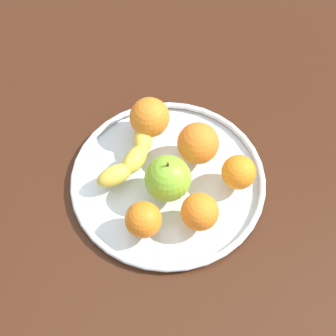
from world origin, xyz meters
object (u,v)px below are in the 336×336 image
(fruit_bowl, at_px, (168,179))
(apple, at_px, (168,178))
(orange_center, at_px, (150,117))
(orange_back_left, at_px, (143,220))
(orange_back_right, at_px, (200,212))
(orange_front_right, at_px, (239,172))
(orange_front_left, at_px, (198,143))
(banana, at_px, (131,156))

(fruit_bowl, bearing_deg, apple, -168.43)
(orange_center, relative_size, orange_back_left, 1.22)
(fruit_bowl, height_order, orange_back_right, orange_back_right)
(orange_center, xyz_separation_m, orange_front_right, (-0.08, -0.18, -0.01))
(orange_center, height_order, orange_front_right, orange_center)
(orange_back_right, bearing_deg, orange_front_left, 11.76)
(apple, height_order, orange_back_right, apple)
(banana, relative_size, apple, 1.86)
(orange_back_right, distance_m, orange_back_left, 0.10)
(orange_back_left, bearing_deg, apple, -16.33)
(banana, height_order, orange_center, orange_center)
(apple, bearing_deg, orange_center, 26.58)
(fruit_bowl, xyz_separation_m, apple, (-0.03, -0.01, 0.05))
(banana, distance_m, apple, 0.10)
(orange_center, distance_m, orange_front_right, 0.20)
(orange_center, relative_size, orange_back_right, 1.18)
(banana, bearing_deg, orange_front_left, -51.99)
(orange_center, bearing_deg, apple, -153.42)
(orange_center, relative_size, orange_front_left, 0.99)
(apple, xyz_separation_m, orange_front_left, (0.09, -0.04, -0.00))
(fruit_bowl, bearing_deg, orange_center, 30.30)
(apple, relative_size, orange_front_right, 1.45)
(fruit_bowl, distance_m, orange_back_left, 0.12)
(apple, distance_m, orange_back_right, 0.08)
(orange_back_right, xyz_separation_m, orange_front_right, (0.09, -0.05, -0.00))
(orange_front_right, bearing_deg, fruit_bowl, 97.99)
(fruit_bowl, distance_m, orange_center, 0.12)
(banana, xyz_separation_m, orange_back_right, (-0.09, -0.15, 0.01))
(fruit_bowl, distance_m, apple, 0.06)
(banana, xyz_separation_m, orange_front_left, (0.04, -0.12, 0.02))
(banana, relative_size, orange_back_left, 2.67)
(orange_front_left, height_order, orange_back_left, orange_front_left)
(orange_front_left, distance_m, orange_back_right, 0.14)
(fruit_bowl, height_order, banana, banana)
(apple, bearing_deg, orange_back_right, -125.92)
(apple, bearing_deg, fruit_bowl, 11.57)
(fruit_bowl, xyz_separation_m, orange_back_right, (-0.08, -0.07, 0.04))
(apple, xyz_separation_m, orange_back_left, (-0.08, 0.02, -0.01))
(orange_back_left, bearing_deg, orange_front_left, -20.11)
(fruit_bowl, xyz_separation_m, orange_back_left, (-0.11, 0.02, 0.04))
(fruit_bowl, height_order, orange_center, orange_center)
(banana, distance_m, orange_back_right, 0.17)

